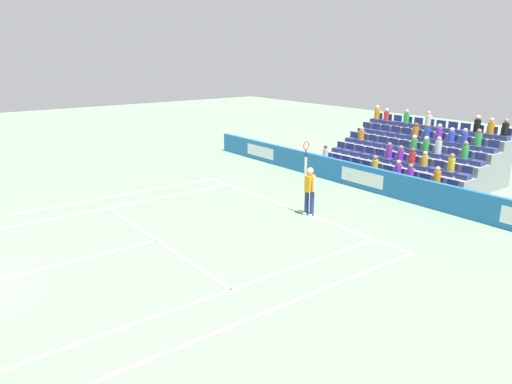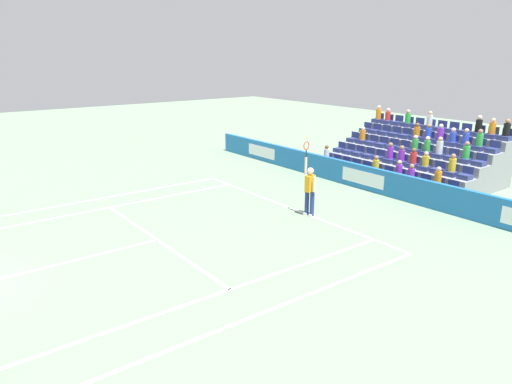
{
  "view_description": "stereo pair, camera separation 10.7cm",
  "coord_description": "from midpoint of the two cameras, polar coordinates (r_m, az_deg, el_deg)",
  "views": [
    {
      "loc": [
        -13.0,
        -0.39,
        5.67
      ],
      "look_at": [
        -0.56,
        -9.89,
        1.1
      ],
      "focal_mm": 33.38,
      "sensor_mm": 36.0,
      "label": 1
    },
    {
      "loc": [
        -13.07,
        -0.48,
        5.67
      ],
      "look_at": [
        -0.56,
        -9.89,
        1.1
      ],
      "focal_mm": 33.38,
      "sensor_mm": 36.0,
      "label": 2
    }
  ],
  "objects": [
    {
      "name": "line_singles_sideline_right",
      "position": [
        11.92,
        -4.73,
        -12.17
      ],
      "size": [
        0.1,
        11.89,
        0.01
      ],
      "primitive_type": "cube",
      "color": "white",
      "rests_on": "ground"
    },
    {
      "name": "line_singles_sideline_left",
      "position": [
        18.89,
        -18.25,
        -2.03
      ],
      "size": [
        0.1,
        11.89,
        0.01
      ],
      "primitive_type": "cube",
      "color": "white",
      "rests_on": "ground"
    },
    {
      "name": "line_service",
      "position": [
        15.42,
        -11.55,
        -5.64
      ],
      "size": [
        8.23,
        0.1,
        0.01
      ],
      "primitive_type": "cube",
      "color": "white",
      "rests_on": "ground"
    },
    {
      "name": "line_baseline",
      "position": [
        18.26,
        4.13,
        -1.84
      ],
      "size": [
        10.97,
        0.1,
        0.01
      ],
      "primitive_type": "cube",
      "color": "white",
      "rests_on": "ground"
    },
    {
      "name": "line_doubles_sideline_left",
      "position": [
        20.14,
        -19.54,
        -1.03
      ],
      "size": [
        0.1,
        11.89,
        0.01
      ],
      "primitive_type": "cube",
      "color": "white",
      "rests_on": "ground"
    },
    {
      "name": "sponsor_barrier",
      "position": [
        21.06,
        12.97,
        1.71
      ],
      "size": [
        21.42,
        0.22,
        1.04
      ],
      "color": "#1E66AD",
      "rests_on": "ground"
    },
    {
      "name": "tennis_player",
      "position": [
        17.17,
        6.63,
        0.36
      ],
      "size": [
        0.53,
        0.39,
        2.85
      ],
      "color": "navy",
      "rests_on": "ground"
    },
    {
      "name": "line_centre_service",
      "position": [
        14.48,
        -23.12,
        -8.15
      ],
      "size": [
        0.1,
        6.4,
        0.01
      ],
      "primitive_type": "cube",
      "color": "white",
      "rests_on": "ground"
    },
    {
      "name": "line_doubles_sideline_right",
      "position": [
        10.93,
        -0.74,
        -14.95
      ],
      "size": [
        0.1,
        11.89,
        0.01
      ],
      "primitive_type": "cube",
      "color": "white",
      "rests_on": "ground"
    },
    {
      "name": "stadium_stand",
      "position": [
        23.77,
        18.64,
        3.68
      ],
      "size": [
        7.44,
        4.75,
        3.05
      ],
      "color": "gray",
      "rests_on": "ground"
    },
    {
      "name": "line_centre_mark",
      "position": [
        18.19,
        3.89,
        -1.9
      ],
      "size": [
        0.1,
        0.2,
        0.01
      ],
      "primitive_type": "cube",
      "color": "white",
      "rests_on": "ground"
    }
  ]
}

